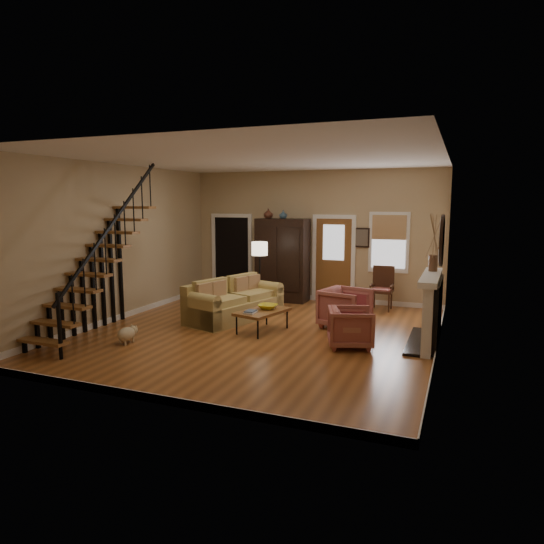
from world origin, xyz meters
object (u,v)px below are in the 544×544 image
at_px(armoire, 283,260).
at_px(floor_lamp, 260,277).
at_px(coffee_table, 262,321).
at_px(armchair_right, 345,308).
at_px(side_chair, 382,289).
at_px(sofa, 235,301).
at_px(armchair_left, 351,327).

distance_m(armoire, floor_lamp, 1.35).
xyz_separation_m(coffee_table, armchair_right, (1.44, 0.87, 0.19)).
distance_m(coffee_table, side_chair, 3.36).
bearing_deg(side_chair, sofa, -142.92).
relative_size(armchair_left, armchair_right, 0.87).
bearing_deg(coffee_table, armchair_left, -11.75).
bearing_deg(coffee_table, armchair_right, 31.24).
bearing_deg(sofa, coffee_table, -18.48).
bearing_deg(coffee_table, floor_lamp, 114.66).
height_order(armchair_left, side_chair, side_chair).
bearing_deg(armchair_left, armoire, 18.29).
relative_size(floor_lamp, side_chair, 1.58).
bearing_deg(coffee_table, sofa, 143.88).
bearing_deg(floor_lamp, coffee_table, -65.34).
height_order(armchair_right, floor_lamp, floor_lamp).
distance_m(armoire, side_chair, 2.61).
bearing_deg(armoire, sofa, -95.88).
xyz_separation_m(coffee_table, floor_lamp, (-0.76, 1.66, 0.59)).
bearing_deg(armchair_right, armchair_left, -149.10).
bearing_deg(armchair_left, side_chair, -19.10).
height_order(armoire, coffee_table, armoire).
bearing_deg(sofa, armchair_left, -3.37).
bearing_deg(armchair_right, armoire, 59.08).
xyz_separation_m(floor_lamp, side_chair, (2.62, 1.13, -0.29)).
height_order(sofa, side_chair, side_chair).
distance_m(sofa, coffee_table, 1.17).
bearing_deg(side_chair, coffee_table, -123.71).
distance_m(armchair_right, side_chair, 1.96).
relative_size(armoire, coffee_table, 1.91).
distance_m(sofa, armchair_right, 2.38).
bearing_deg(armchair_left, armchair_right, -1.42).
bearing_deg(side_chair, floor_lamp, -156.75).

